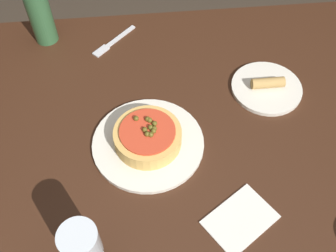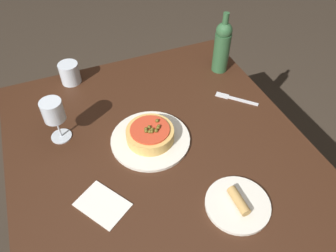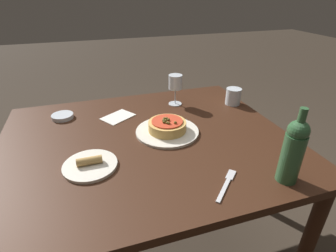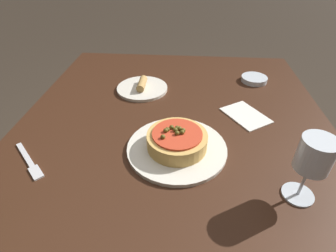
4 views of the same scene
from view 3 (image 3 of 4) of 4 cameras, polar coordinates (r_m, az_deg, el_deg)
name	(u,v)px [view 3 (image 3 of 4)]	position (r m, az deg, el deg)	size (l,w,h in m)	color
ground_plane	(152,248)	(1.72, -3.58, -24.95)	(14.00, 14.00, 0.00)	#382D23
dining_table	(147,153)	(1.25, -4.51, -5.94)	(1.29, 1.07, 0.77)	#381E11
dinner_plate	(167,131)	(1.24, -0.17, -1.18)	(0.30, 0.30, 0.01)	silver
pizza	(167,126)	(1.22, -0.17, 0.08)	(0.18, 0.18, 0.06)	tan
wine_glass	(175,83)	(1.50, 1.62, 9.26)	(0.08, 0.08, 0.18)	silver
wine_bottle	(293,150)	(0.98, 25.60, -4.76)	(0.07, 0.07, 0.28)	#2D5633
water_cup	(233,96)	(1.57, 14.02, 6.27)	(0.09, 0.09, 0.09)	silver
side_bowl	(63,116)	(1.48, -21.98, 1.97)	(0.11, 0.11, 0.02)	silver
fork	(227,183)	(0.96, 12.68, -12.04)	(0.14, 0.14, 0.00)	silver
side_plate	(90,165)	(1.06, -16.60, -8.07)	(0.21, 0.21, 0.04)	silver
paper_napkin	(118,117)	(1.41, -10.86, 1.95)	(0.19, 0.18, 0.00)	silver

